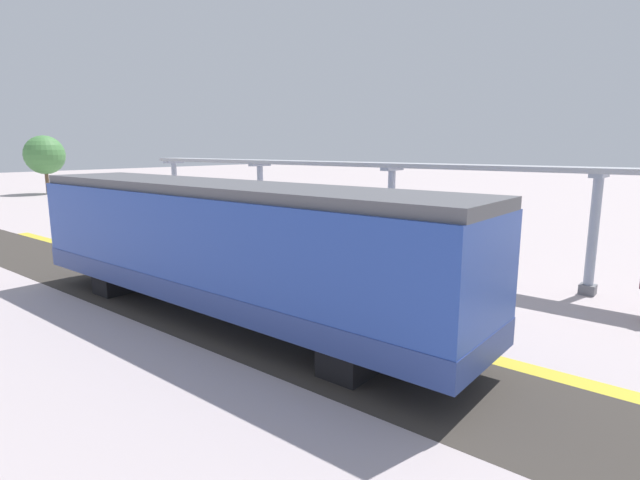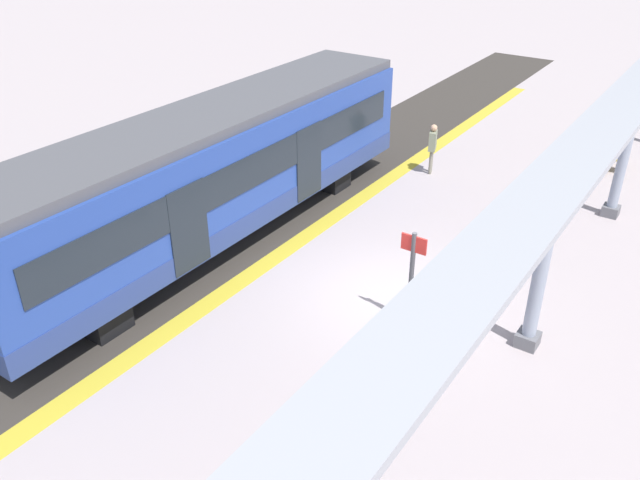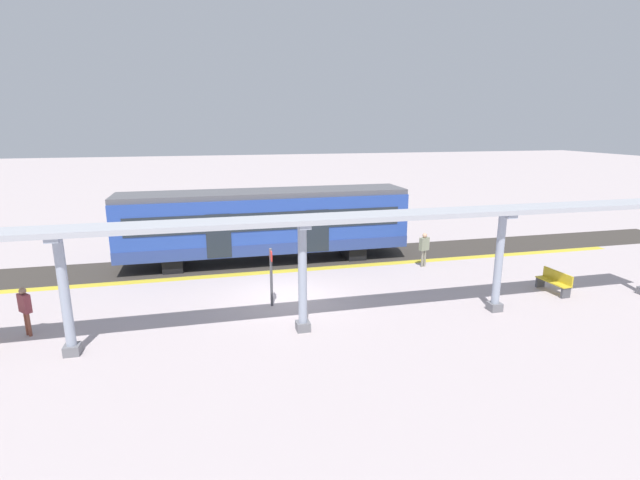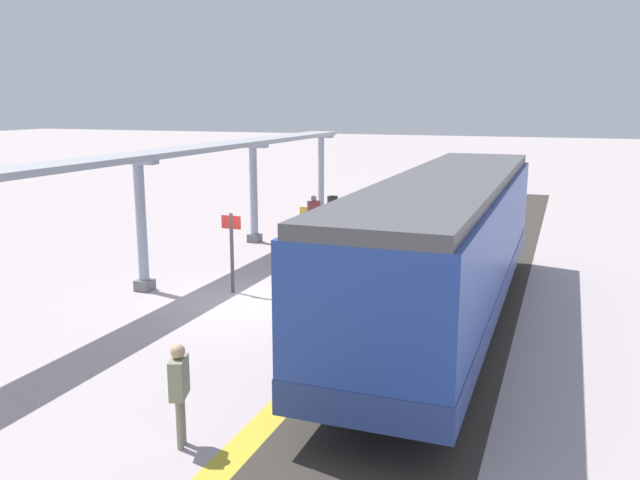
{
  "view_description": "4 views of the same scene",
  "coord_description": "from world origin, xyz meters",
  "px_view_note": "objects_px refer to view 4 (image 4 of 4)",
  "views": [
    {
      "loc": [
        -13.09,
        -9.72,
        4.33
      ],
      "look_at": [
        0.6,
        1.45,
        1.04
      ],
      "focal_mm": 27.92,
      "sensor_mm": 36.0,
      "label": 1
    },
    {
      "loc": [
        5.56,
        -11.1,
        8.39
      ],
      "look_at": [
        -0.99,
        -1.48,
        1.88
      ],
      "focal_mm": 36.58,
      "sensor_mm": 36.0,
      "label": 2
    },
    {
      "loc": [
        16.92,
        -2.79,
        6.54
      ],
      "look_at": [
        -1.48,
        1.72,
        1.84
      ],
      "focal_mm": 26.22,
      "sensor_mm": 36.0,
      "label": 3
    },
    {
      "loc": [
        -7.61,
        14.85,
        5.11
      ],
      "look_at": [
        -1.42,
        -1.71,
        1.41
      ],
      "focal_mm": 37.23,
      "sensor_mm": 36.0,
      "label": 4
    }
  ],
  "objects_px": {
    "trash_bin": "(333,207)",
    "platform_info_sign": "(232,245)",
    "canopy_pillar_second": "(254,193)",
    "passenger_waiting_near_edge": "(179,383)",
    "train_near_carriage": "(447,247)",
    "bench_mid_platform": "(318,217)",
    "canopy_pillar_third": "(141,225)",
    "canopy_pillar_nearest": "(321,174)",
    "passenger_by_the_benches": "(314,211)"
  },
  "relations": [
    {
      "from": "canopy_pillar_second",
      "to": "platform_info_sign",
      "type": "relative_size",
      "value": 1.64
    },
    {
      "from": "canopy_pillar_second",
      "to": "trash_bin",
      "type": "bearing_deg",
      "value": -98.63
    },
    {
      "from": "canopy_pillar_third",
      "to": "passenger_waiting_near_edge",
      "type": "xyz_separation_m",
      "value": [
        -5.54,
        6.96,
        -0.81
      ]
    },
    {
      "from": "platform_info_sign",
      "to": "trash_bin",
      "type": "bearing_deg",
      "value": -83.26
    },
    {
      "from": "canopy_pillar_third",
      "to": "passenger_waiting_near_edge",
      "type": "distance_m",
      "value": 8.93
    },
    {
      "from": "canopy_pillar_nearest",
      "to": "platform_info_sign",
      "type": "bearing_deg",
      "value": 100.13
    },
    {
      "from": "canopy_pillar_second",
      "to": "passenger_by_the_benches",
      "type": "bearing_deg",
      "value": -135.61
    },
    {
      "from": "passenger_waiting_near_edge",
      "to": "canopy_pillar_third",
      "type": "bearing_deg",
      "value": -51.47
    },
    {
      "from": "canopy_pillar_third",
      "to": "platform_info_sign",
      "type": "height_order",
      "value": "canopy_pillar_third"
    },
    {
      "from": "canopy_pillar_second",
      "to": "train_near_carriage",
      "type": "bearing_deg",
      "value": 140.66
    },
    {
      "from": "bench_mid_platform",
      "to": "train_near_carriage",
      "type": "bearing_deg",
      "value": 124.54
    },
    {
      "from": "canopy_pillar_second",
      "to": "passenger_waiting_near_edge",
      "type": "relative_size",
      "value": 2.21
    },
    {
      "from": "train_near_carriage",
      "to": "passenger_by_the_benches",
      "type": "distance_m",
      "value": 10.71
    },
    {
      "from": "platform_info_sign",
      "to": "train_near_carriage",
      "type": "bearing_deg",
      "value": 174.53
    },
    {
      "from": "train_near_carriage",
      "to": "passenger_by_the_benches",
      "type": "bearing_deg",
      "value": -52.24
    },
    {
      "from": "canopy_pillar_nearest",
      "to": "passenger_waiting_near_edge",
      "type": "bearing_deg",
      "value": 104.84
    },
    {
      "from": "canopy_pillar_nearest",
      "to": "bench_mid_platform",
      "type": "xyz_separation_m",
      "value": [
        -1.21,
        3.61,
        -1.39
      ]
    },
    {
      "from": "trash_bin",
      "to": "platform_info_sign",
      "type": "relative_size",
      "value": 0.44
    },
    {
      "from": "trash_bin",
      "to": "canopy_pillar_second",
      "type": "bearing_deg",
      "value": 81.37
    },
    {
      "from": "platform_info_sign",
      "to": "passenger_by_the_benches",
      "type": "bearing_deg",
      "value": -85.23
    },
    {
      "from": "bench_mid_platform",
      "to": "platform_info_sign",
      "type": "height_order",
      "value": "platform_info_sign"
    },
    {
      "from": "passenger_by_the_benches",
      "to": "train_near_carriage",
      "type": "bearing_deg",
      "value": 127.76
    },
    {
      "from": "canopy_pillar_nearest",
      "to": "canopy_pillar_second",
      "type": "relative_size",
      "value": 1.0
    },
    {
      "from": "train_near_carriage",
      "to": "trash_bin",
      "type": "relative_size",
      "value": 14.26
    },
    {
      "from": "canopy_pillar_second",
      "to": "passenger_by_the_benches",
      "type": "height_order",
      "value": "canopy_pillar_second"
    },
    {
      "from": "passenger_waiting_near_edge",
      "to": "passenger_by_the_benches",
      "type": "distance_m",
      "value": 15.98
    },
    {
      "from": "passenger_waiting_near_edge",
      "to": "canopy_pillar_second",
      "type": "bearing_deg",
      "value": -68.18
    },
    {
      "from": "train_near_carriage",
      "to": "bench_mid_platform",
      "type": "distance_m",
      "value": 12.49
    },
    {
      "from": "canopy_pillar_third",
      "to": "train_near_carriage",
      "type": "bearing_deg",
      "value": -179.17
    },
    {
      "from": "train_near_carriage",
      "to": "platform_info_sign",
      "type": "distance_m",
      "value": 5.93
    },
    {
      "from": "canopy_pillar_third",
      "to": "passenger_waiting_near_edge",
      "type": "height_order",
      "value": "canopy_pillar_third"
    },
    {
      "from": "canopy_pillar_second",
      "to": "passenger_waiting_near_edge",
      "type": "bearing_deg",
      "value": 111.82
    },
    {
      "from": "canopy_pillar_nearest",
      "to": "canopy_pillar_second",
      "type": "distance_m",
      "value": 7.08
    },
    {
      "from": "canopy_pillar_nearest",
      "to": "canopy_pillar_second",
      "type": "xyz_separation_m",
      "value": [
        0.0,
        7.08,
        0.0
      ]
    },
    {
      "from": "trash_bin",
      "to": "passenger_by_the_benches",
      "type": "relative_size",
      "value": 0.6
    },
    {
      "from": "bench_mid_platform",
      "to": "trash_bin",
      "type": "height_order",
      "value": "trash_bin"
    },
    {
      "from": "platform_info_sign",
      "to": "passenger_by_the_benches",
      "type": "xyz_separation_m",
      "value": [
        0.66,
        -7.88,
        -0.32
      ]
    },
    {
      "from": "bench_mid_platform",
      "to": "passenger_waiting_near_edge",
      "type": "distance_m",
      "value": 17.85
    },
    {
      "from": "canopy_pillar_nearest",
      "to": "canopy_pillar_third",
      "type": "xyz_separation_m",
      "value": [
        0.0,
        13.96,
        0.0
      ]
    },
    {
      "from": "trash_bin",
      "to": "passenger_waiting_near_edge",
      "type": "relative_size",
      "value": 0.59
    },
    {
      "from": "train_near_carriage",
      "to": "trash_bin",
      "type": "height_order",
      "value": "train_near_carriage"
    },
    {
      "from": "platform_info_sign",
      "to": "passenger_by_the_benches",
      "type": "relative_size",
      "value": 1.37
    },
    {
      "from": "platform_info_sign",
      "to": "passenger_waiting_near_edge",
      "type": "distance_m",
      "value": 8.28
    },
    {
      "from": "canopy_pillar_third",
      "to": "platform_info_sign",
      "type": "bearing_deg",
      "value": -163.96
    },
    {
      "from": "train_near_carriage",
      "to": "canopy_pillar_second",
      "type": "bearing_deg",
      "value": -39.34
    },
    {
      "from": "train_near_carriage",
      "to": "platform_info_sign",
      "type": "height_order",
      "value": "train_near_carriage"
    },
    {
      "from": "canopy_pillar_second",
      "to": "passenger_waiting_near_edge",
      "type": "xyz_separation_m",
      "value": [
        -5.54,
        13.84,
        -0.81
      ]
    },
    {
      "from": "train_near_carriage",
      "to": "passenger_waiting_near_edge",
      "type": "xyz_separation_m",
      "value": [
        2.71,
        7.08,
        -0.81
      ]
    },
    {
      "from": "canopy_pillar_third",
      "to": "bench_mid_platform",
      "type": "bearing_deg",
      "value": -96.66
    },
    {
      "from": "canopy_pillar_nearest",
      "to": "passenger_waiting_near_edge",
      "type": "xyz_separation_m",
      "value": [
        -5.54,
        20.91,
        -0.81
      ]
    }
  ]
}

